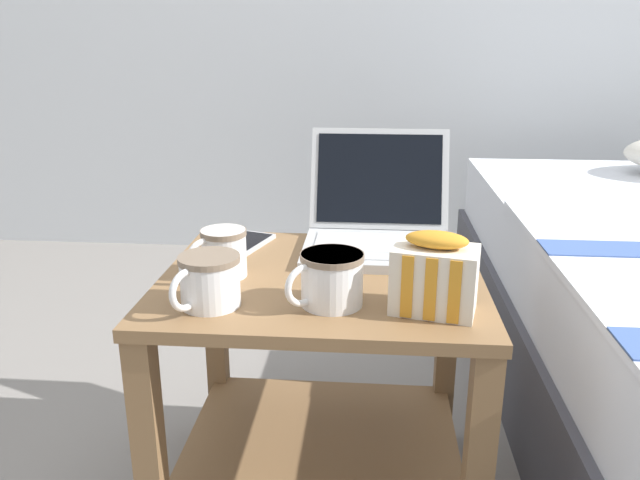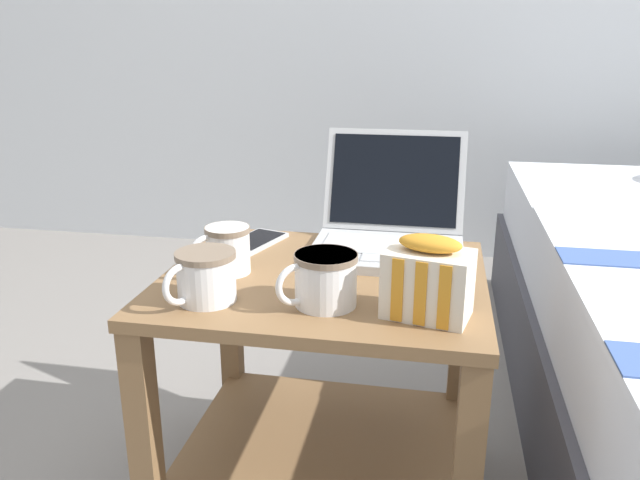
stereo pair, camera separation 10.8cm
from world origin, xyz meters
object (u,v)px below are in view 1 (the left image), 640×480
snack_bag (435,276)px  mug_front_left (331,276)px  cell_phone (243,244)px  laptop (379,225)px  mug_front_right (223,251)px  mug_mid_center (209,278)px

snack_bag → mug_front_left: bearing=176.5°
cell_phone → laptop: bearing=4.5°
mug_front_right → mug_mid_center: (0.01, -0.13, -0.00)m
mug_front_right → snack_bag: 0.39m
mug_mid_center → snack_bag: size_ratio=0.88×
mug_front_left → mug_front_right: (-0.20, 0.11, 0.00)m
mug_front_left → mug_mid_center: 0.20m
laptop → snack_bag: bearing=-74.8°
laptop → cell_phone: laptop is taller
mug_front_left → snack_bag: bearing=-3.5°
laptop → mug_mid_center: laptop is taller
cell_phone → mug_front_right: bearing=-90.0°
mug_front_left → laptop: bearing=75.6°
mug_mid_center → snack_bag: 0.36m
mug_front_left → cell_phone: (-0.20, 0.28, -0.04)m
mug_mid_center → snack_bag: snack_bag is taller
snack_bag → mug_front_right: bearing=161.8°
laptop → snack_bag: laptop is taller
laptop → mug_front_right: 0.34m
mug_front_right → snack_bag: snack_bag is taller
mug_front_left → snack_bag: snack_bag is taller
mug_front_right → cell_phone: bearing=90.0°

